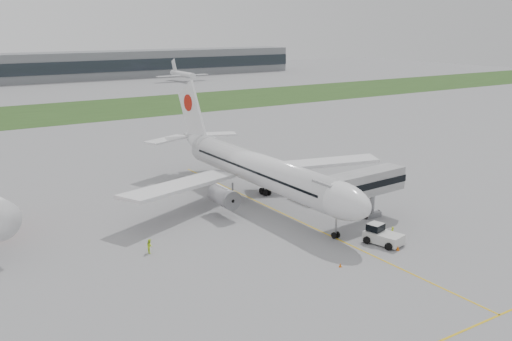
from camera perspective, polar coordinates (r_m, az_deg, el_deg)
ground at (r=89.64m, az=1.70°, el=-3.86°), size 600.00×600.00×0.00m
apron_markings at (r=85.79m, az=3.60°, el=-4.74°), size 70.00×70.00×0.04m
grass_strip at (r=198.08m, az=-18.47°, el=5.57°), size 600.00×50.00×0.02m
terminal_building at (r=304.49m, az=-23.96°, el=9.28°), size 320.00×22.30×14.00m
airliner at (r=91.94m, az=0.01°, el=0.29°), size 48.13×53.95×17.88m
pushback_tug at (r=77.48m, az=12.44°, el=-6.31°), size 4.25×5.41×2.51m
jet_bridge at (r=82.49m, az=9.98°, el=-1.54°), size 16.76×5.85×7.76m
safety_cone_left at (r=69.68m, az=8.42°, el=-9.33°), size 0.37×0.37×0.51m
safety_cone_right at (r=75.90m, az=14.01°, el=-7.54°), size 0.43×0.43×0.60m
ground_crew_near at (r=79.06m, az=13.44°, el=-6.12°), size 0.73×0.53×1.84m
ground_crew_far at (r=73.97m, az=-10.58°, el=-7.43°), size 0.87×1.02×1.83m
distant_aircraft_right at (r=291.20m, az=-7.34°, el=8.82°), size 27.61×24.47×10.40m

